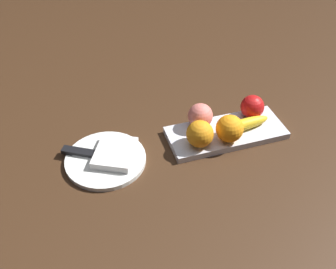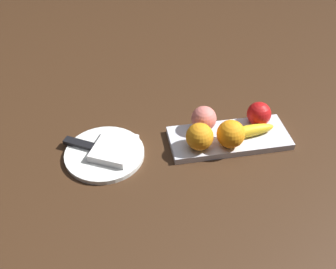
{
  "view_description": "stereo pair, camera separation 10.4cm",
  "coord_description": "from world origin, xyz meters",
  "px_view_note": "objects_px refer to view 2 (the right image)",
  "views": [
    {
      "loc": [
        -0.4,
        -0.78,
        0.74
      ],
      "look_at": [
        -0.16,
        -0.04,
        0.05
      ],
      "focal_mm": 41.98,
      "sensor_mm": 36.0,
      "label": 1
    },
    {
      "loc": [
        -0.3,
        -0.81,
        0.74
      ],
      "look_at": [
        -0.16,
        -0.04,
        0.05
      ],
      "focal_mm": 41.98,
      "sensor_mm": 36.0,
      "label": 2
    }
  ],
  "objects_px": {
    "fruit_tray": "(229,138)",
    "knife": "(85,146)",
    "apple": "(259,115)",
    "peach": "(204,119)",
    "orange_near_apple": "(200,137)",
    "dinner_plate": "(105,154)",
    "banana": "(248,131)",
    "orange_near_banana": "(230,134)",
    "folded_napkin": "(114,148)"
  },
  "relations": [
    {
      "from": "orange_near_apple",
      "to": "peach",
      "type": "relative_size",
      "value": 1.05
    },
    {
      "from": "banana",
      "to": "folded_napkin",
      "type": "relative_size",
      "value": 1.32
    },
    {
      "from": "dinner_plate",
      "to": "apple",
      "type": "bearing_deg",
      "value": 4.45
    },
    {
      "from": "fruit_tray",
      "to": "banana",
      "type": "relative_size",
      "value": 2.12
    },
    {
      "from": "orange_near_apple",
      "to": "banana",
      "type": "bearing_deg",
      "value": 8.53
    },
    {
      "from": "fruit_tray",
      "to": "dinner_plate",
      "type": "relative_size",
      "value": 1.56
    },
    {
      "from": "apple",
      "to": "peach",
      "type": "bearing_deg",
      "value": 176.78
    },
    {
      "from": "fruit_tray",
      "to": "orange_near_banana",
      "type": "relative_size",
      "value": 4.39
    },
    {
      "from": "fruit_tray",
      "to": "banana",
      "type": "bearing_deg",
      "value": -10.97
    },
    {
      "from": "dinner_plate",
      "to": "folded_napkin",
      "type": "xyz_separation_m",
      "value": [
        0.03,
        0.0,
        0.02
      ]
    },
    {
      "from": "fruit_tray",
      "to": "apple",
      "type": "relative_size",
      "value": 4.86
    },
    {
      "from": "fruit_tray",
      "to": "peach",
      "type": "relative_size",
      "value": 4.71
    },
    {
      "from": "knife",
      "to": "banana",
      "type": "bearing_deg",
      "value": 25.66
    },
    {
      "from": "orange_near_apple",
      "to": "knife",
      "type": "height_order",
      "value": "orange_near_apple"
    },
    {
      "from": "banana",
      "to": "folded_napkin",
      "type": "distance_m",
      "value": 0.37
    },
    {
      "from": "apple",
      "to": "knife",
      "type": "distance_m",
      "value": 0.49
    },
    {
      "from": "orange_near_banana",
      "to": "folded_napkin",
      "type": "height_order",
      "value": "orange_near_banana"
    },
    {
      "from": "fruit_tray",
      "to": "apple",
      "type": "distance_m",
      "value": 0.11
    },
    {
      "from": "banana",
      "to": "peach",
      "type": "xyz_separation_m",
      "value": [
        -0.11,
        0.05,
        0.02
      ]
    },
    {
      "from": "apple",
      "to": "peach",
      "type": "distance_m",
      "value": 0.16
    },
    {
      "from": "fruit_tray",
      "to": "knife",
      "type": "bearing_deg",
      "value": 176.04
    },
    {
      "from": "orange_near_banana",
      "to": "banana",
      "type": "bearing_deg",
      "value": 23.28
    },
    {
      "from": "peach",
      "to": "banana",
      "type": "bearing_deg",
      "value": -25.17
    },
    {
      "from": "banana",
      "to": "knife",
      "type": "xyz_separation_m",
      "value": [
        -0.44,
        0.04,
        -0.02
      ]
    },
    {
      "from": "orange_near_banana",
      "to": "dinner_plate",
      "type": "bearing_deg",
      "value": 173.91
    },
    {
      "from": "fruit_tray",
      "to": "knife",
      "type": "relative_size",
      "value": 1.99
    },
    {
      "from": "fruit_tray",
      "to": "dinner_plate",
      "type": "height_order",
      "value": "fruit_tray"
    },
    {
      "from": "apple",
      "to": "banana",
      "type": "relative_size",
      "value": 0.44
    },
    {
      "from": "fruit_tray",
      "to": "dinner_plate",
      "type": "bearing_deg",
      "value": -180.0
    },
    {
      "from": "fruit_tray",
      "to": "peach",
      "type": "bearing_deg",
      "value": 145.94
    },
    {
      "from": "banana",
      "to": "knife",
      "type": "distance_m",
      "value": 0.44
    },
    {
      "from": "orange_near_banana",
      "to": "dinner_plate",
      "type": "distance_m",
      "value": 0.34
    },
    {
      "from": "apple",
      "to": "banana",
      "type": "distance_m",
      "value": 0.07
    },
    {
      "from": "banana",
      "to": "folded_napkin",
      "type": "height_order",
      "value": "banana"
    },
    {
      "from": "orange_near_apple",
      "to": "peach",
      "type": "height_order",
      "value": "orange_near_apple"
    },
    {
      "from": "fruit_tray",
      "to": "orange_near_banana",
      "type": "xyz_separation_m",
      "value": [
        -0.01,
        -0.04,
        0.05
      ]
    },
    {
      "from": "dinner_plate",
      "to": "folded_napkin",
      "type": "height_order",
      "value": "folded_napkin"
    },
    {
      "from": "folded_napkin",
      "to": "knife",
      "type": "bearing_deg",
      "value": 160.46
    },
    {
      "from": "orange_near_banana",
      "to": "peach",
      "type": "height_order",
      "value": "orange_near_banana"
    },
    {
      "from": "apple",
      "to": "folded_napkin",
      "type": "height_order",
      "value": "apple"
    },
    {
      "from": "fruit_tray",
      "to": "orange_near_apple",
      "type": "height_order",
      "value": "orange_near_apple"
    },
    {
      "from": "fruit_tray",
      "to": "orange_near_apple",
      "type": "distance_m",
      "value": 0.11
    },
    {
      "from": "orange_near_apple",
      "to": "peach",
      "type": "bearing_deg",
      "value": 67.91
    },
    {
      "from": "fruit_tray",
      "to": "apple",
      "type": "xyz_separation_m",
      "value": [
        0.09,
        0.03,
        0.04
      ]
    },
    {
      "from": "dinner_plate",
      "to": "knife",
      "type": "height_order",
      "value": "knife"
    },
    {
      "from": "peach",
      "to": "knife",
      "type": "relative_size",
      "value": 0.42
    },
    {
      "from": "apple",
      "to": "knife",
      "type": "xyz_separation_m",
      "value": [
        -0.49,
        -0.01,
        -0.03
      ]
    },
    {
      "from": "banana",
      "to": "dinner_plate",
      "type": "xyz_separation_m",
      "value": [
        -0.39,
        0.01,
        -0.03
      ]
    },
    {
      "from": "peach",
      "to": "dinner_plate",
      "type": "relative_size",
      "value": 0.33
    },
    {
      "from": "peach",
      "to": "knife",
      "type": "distance_m",
      "value": 0.33
    }
  ]
}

